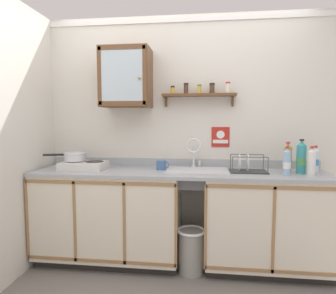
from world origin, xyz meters
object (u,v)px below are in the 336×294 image
at_px(mug, 161,165).
at_px(trash_bin, 191,250).
at_px(wall_cabinet, 126,78).
at_px(bottle_opaque_white_2, 312,162).
at_px(sink, 197,175).
at_px(saucepan, 74,156).
at_px(warning_sign, 220,137).
at_px(bottle_detergent_teal_0, 301,158).
at_px(bottle_water_blue_4, 287,162).
at_px(hot_plate_stove, 84,165).
at_px(dish_rack, 247,168).
at_px(bottle_juice_amber_1, 288,158).
at_px(bottle_water_clear_3, 315,160).

bearing_deg(mug, trash_bin, -33.13).
bearing_deg(wall_cabinet, bottle_opaque_white_2, -7.10).
relative_size(sink, saucepan, 1.45).
height_order(warning_sign, trash_bin, warning_sign).
distance_m(saucepan, bottle_detergent_teal_0, 2.14).
relative_size(saucepan, bottle_detergent_teal_0, 1.28).
distance_m(saucepan, bottle_water_blue_4, 1.99).
height_order(hot_plate_stove, trash_bin, hot_plate_stove).
height_order(bottle_opaque_white_2, dish_rack, bottle_opaque_white_2).
relative_size(sink, bottle_juice_amber_1, 2.05).
relative_size(sink, bottle_detergent_teal_0, 1.85).
height_order(bottle_juice_amber_1, trash_bin, bottle_juice_amber_1).
bearing_deg(sink, bottle_juice_amber_1, 2.12).
bearing_deg(sink, hot_plate_stove, -177.97).
bearing_deg(hot_plate_stove, bottle_detergent_teal_0, 0.30).
bearing_deg(mug, bottle_water_blue_4, -7.56).
height_order(bottle_water_clear_3, wall_cabinet, wall_cabinet).
distance_m(bottle_juice_amber_1, wall_cabinet, 1.71).
height_order(sink, bottle_water_blue_4, sink).
relative_size(saucepan, bottle_water_clear_3, 1.60).
height_order(sink, bottle_opaque_white_2, sink).
bearing_deg(bottle_opaque_white_2, saucepan, 177.44).
height_order(saucepan, bottle_opaque_white_2, bottle_opaque_white_2).
height_order(bottle_juice_amber_1, wall_cabinet, wall_cabinet).
distance_m(saucepan, wall_cabinet, 0.93).
bearing_deg(bottle_water_clear_3, sink, -178.06).
bearing_deg(mug, bottle_water_clear_3, 0.83).
distance_m(sink, bottle_water_clear_3, 1.09).
bearing_deg(mug, warning_sign, 22.15).
xyz_separation_m(sink, trash_bin, (-0.04, -0.18, -0.67)).
bearing_deg(bottle_water_clear_3, trash_bin, -169.00).
bearing_deg(sink, trash_bin, -101.97).
relative_size(bottle_detergent_teal_0, bottle_opaque_white_2, 1.21).
xyz_separation_m(hot_plate_stove, trash_bin, (1.06, -0.14, -0.74)).
bearing_deg(trash_bin, bottle_opaque_white_2, 3.58).
relative_size(dish_rack, mug, 2.61).
relative_size(hot_plate_stove, wall_cabinet, 0.73).
xyz_separation_m(hot_plate_stove, wall_cabinet, (0.40, 0.13, 0.85)).
bearing_deg(bottle_opaque_white_2, mug, 174.33).
distance_m(saucepan, bottle_juice_amber_1, 2.04).
xyz_separation_m(bottle_detergent_teal_0, wall_cabinet, (-1.63, 0.12, 0.75)).
bearing_deg(saucepan, bottle_detergent_teal_0, -0.28).
relative_size(bottle_opaque_white_2, bottle_water_clear_3, 1.03).
relative_size(hot_plate_stove, warning_sign, 2.08).
distance_m(hot_plate_stove, dish_rack, 1.56).
bearing_deg(mug, wall_cabinet, 167.70).
bearing_deg(hot_plate_stove, sink, 2.03).
xyz_separation_m(hot_plate_stove, bottle_detergent_teal_0, (2.03, 0.01, 0.10)).
relative_size(hot_plate_stove, dish_rack, 1.26).
bearing_deg(sink, bottle_opaque_white_2, -6.68).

